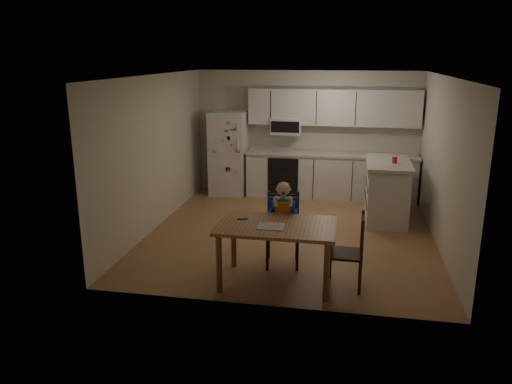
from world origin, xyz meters
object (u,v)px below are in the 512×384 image
Objects in this scene: red_cup at (395,160)px; dining_table at (277,232)px; kitchen_island at (387,190)px; chair_booster at (283,215)px; chair_side at (354,247)px; refrigerator at (229,153)px.

dining_table is at bearing -120.37° from red_cup.
red_cup is 3.19m from dining_table.
kitchen_island is 13.43× the size of red_cup.
kitchen_island is 3.23m from dining_table.
red_cup is at bearing 45.89° from chair_booster.
red_cup is 0.11× the size of chair_side.
chair_booster is (1.58, -3.40, -0.14)m from refrigerator.
chair_booster is (-1.52, -2.24, 0.18)m from kitchen_island.
refrigerator is 4.33m from dining_table.
chair_booster reaches higher than kitchen_island.
kitchen_island is 1.48× the size of chair_side.
kitchen_island is at bearing 62.12° from dining_table.
chair_booster is at bearing 90.54° from dining_table.
red_cup is 2.67m from chair_booster.
refrigerator is 1.45× the size of chair_booster.
chair_booster reaches higher than dining_table.
refrigerator is 4.72m from chair_side.
kitchen_island is 1.20× the size of chair_booster.
dining_table is at bearing -96.30° from chair_booster.
dining_table is at bearing -85.99° from chair_side.
chair_booster is at bearing -65.05° from refrigerator.
refrigerator reaches higher than chair_booster.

